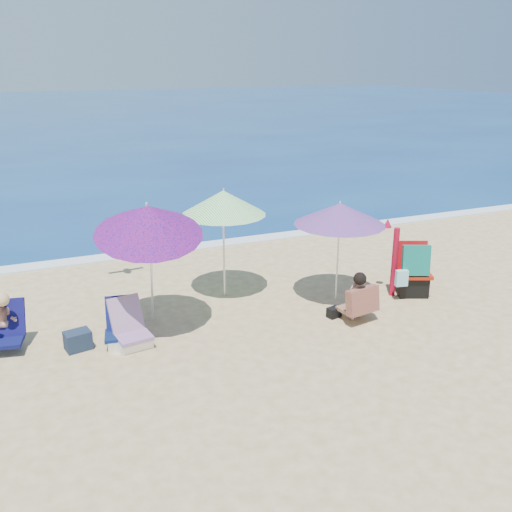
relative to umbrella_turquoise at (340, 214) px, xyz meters
name	(u,v)px	position (x,y,z in m)	size (l,w,h in m)	color
ground	(296,335)	(-1.34, -1.01, -1.68)	(120.00, 120.00, 0.00)	#D8BC84
sea	(62,114)	(-1.34, 43.99, -1.73)	(120.00, 80.00, 0.12)	navy
foam	(203,246)	(-1.34, 4.09, -1.66)	(120.00, 0.50, 0.04)	white
umbrella_turquoise	(340,214)	(0.00, 0.00, 0.00)	(2.18, 2.18, 1.91)	silver
umbrella_striped	(223,203)	(-1.85, 1.03, 0.15)	(1.83, 1.83, 2.09)	silver
umbrella_blue	(148,220)	(-3.46, -0.02, 0.25)	(1.89, 1.95, 2.36)	white
furled_umbrella	(393,255)	(1.11, -0.17, -0.87)	(0.25, 0.37, 1.48)	maroon
chair_navy	(124,332)	(-4.01, -0.22, -1.49)	(0.64, 0.72, 0.72)	#0C1C45
chair_rainbow	(131,334)	(-3.92, -0.31, -1.48)	(0.62, 0.75, 0.74)	#E65166
camp_chair_left	(407,273)	(1.70, 0.12, -1.42)	(0.68, 0.94, 0.86)	maroon
camp_chair_right	(412,276)	(1.48, -0.34, -1.30)	(0.92, 0.78, 1.06)	#A41E0B
person_center	(359,297)	(-0.11, -0.93, -1.24)	(0.66, 0.64, 0.92)	tan
person_left	(4,323)	(-5.74, 0.32, -1.23)	(0.67, 0.72, 0.98)	tan
bag_navy_a	(78,340)	(-4.71, -0.13, -1.53)	(0.44, 0.35, 0.30)	#1B273B
bag_black_a	(121,315)	(-3.90, 0.66, -1.58)	(0.33, 0.28, 0.21)	black
bag_navy_b	(410,271)	(2.02, 0.41, -1.54)	(0.41, 0.33, 0.28)	#192337
bag_black_b	(334,312)	(-0.42, -0.65, -1.59)	(0.27, 0.21, 0.18)	black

